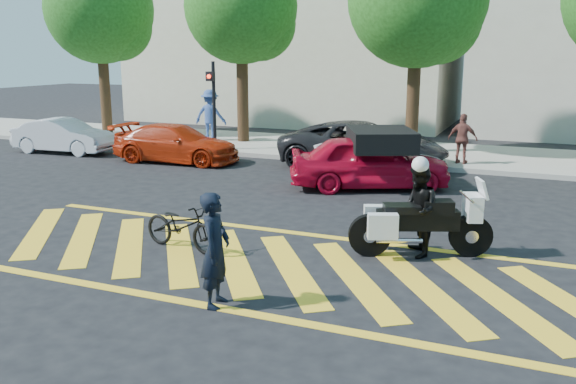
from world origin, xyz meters
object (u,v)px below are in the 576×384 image
at_px(police_motorcycle, 418,223).
at_px(red_convertible, 369,162).
at_px(bicycle, 182,226).
at_px(parked_left, 176,143).
at_px(parked_mid_left, 364,145).
at_px(parked_mid_right, 377,157).
at_px(parked_far_left, 64,136).
at_px(officer_moto, 418,211).
at_px(officer_bike, 215,250).

bearing_deg(police_motorcycle, red_convertible, 92.47).
height_order(bicycle, police_motorcycle, police_motorcycle).
relative_size(police_motorcycle, parked_left, 0.57).
distance_m(parked_mid_left, parked_mid_right, 1.62).
xyz_separation_m(parked_far_left, parked_mid_right, (11.40, 0.00, 0.02)).
xyz_separation_m(bicycle, parked_left, (-5.08, 7.64, 0.16)).
xyz_separation_m(parked_far_left, parked_left, (4.69, 0.00, 0.01)).
xyz_separation_m(red_convertible, parked_mid_left, (-0.94, 2.76, 0.01)).
relative_size(parked_far_left, parked_mid_right, 1.01).
height_order(red_convertible, parked_far_left, red_convertible).
xyz_separation_m(police_motorcycle, red_convertible, (-2.27, 4.98, 0.10)).
bearing_deg(parked_mid_right, parked_left, 95.50).
height_order(parked_far_left, parked_left, parked_left).
bearing_deg(bicycle, red_convertible, -5.58).
bearing_deg(parked_left, parked_far_left, 86.56).
bearing_deg(parked_far_left, officer_moto, -118.65).
height_order(bicycle, parked_mid_right, parked_mid_right).
relative_size(bicycle, parked_far_left, 0.46).
xyz_separation_m(officer_bike, red_convertible, (-0.05, 8.26, -0.12)).
relative_size(parked_far_left, parked_left, 0.87).
bearing_deg(officer_moto, parked_left, -146.78).
height_order(bicycle, parked_mid_left, parked_mid_left).
height_order(police_motorcycle, parked_mid_right, parked_mid_right).
distance_m(police_motorcycle, parked_left, 11.10).
xyz_separation_m(bicycle, parked_far_left, (-9.77, 7.64, 0.16)).
height_order(officer_bike, parked_far_left, officer_bike).
bearing_deg(parked_left, red_convertible, -104.63).
xyz_separation_m(officer_bike, parked_mid_right, (-0.19, 9.61, -0.21)).
bearing_deg(parked_far_left, parked_left, -94.01).
bearing_deg(red_convertible, officer_bike, 156.10).
distance_m(parked_far_left, parked_left, 4.69).
bearing_deg(police_motorcycle, parked_left, 123.21).
height_order(parked_left, parked_mid_right, parked_mid_right).
distance_m(officer_bike, red_convertible, 8.26).
distance_m(police_motorcycle, parked_mid_right, 6.78).
height_order(parked_left, parked_mid_left, parked_mid_left).
bearing_deg(parked_mid_right, parked_mid_left, 35.25).
height_order(police_motorcycle, parked_left, parked_left).
bearing_deg(bicycle, parked_left, 43.76).
distance_m(parked_far_left, parked_mid_right, 11.40).
relative_size(parked_left, parked_mid_right, 1.15).
bearing_deg(parked_mid_right, parked_far_left, 95.50).
relative_size(bicycle, parked_left, 0.40).
relative_size(parked_left, parked_mid_left, 0.82).
bearing_deg(officer_bike, parked_far_left, 39.94).
distance_m(parked_left, parked_mid_left, 6.07).
height_order(officer_moto, parked_far_left, officer_moto).
distance_m(officer_moto, parked_mid_left, 8.36).
distance_m(red_convertible, parked_mid_right, 1.37).
relative_size(police_motorcycle, parked_mid_right, 0.66).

